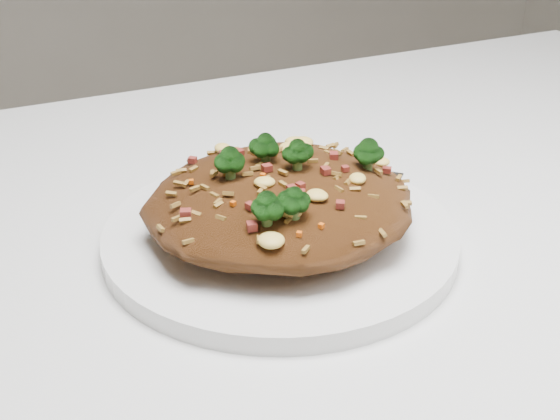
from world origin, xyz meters
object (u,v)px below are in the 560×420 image
at_px(fried_rice, 280,192).
at_px(fork, 316,164).
at_px(plate, 280,237).
at_px(dining_table, 279,377).

height_order(fried_rice, fork, fried_rice).
xyz_separation_m(plate, fork, (0.07, 0.08, 0.01)).
height_order(dining_table, fried_rice, fried_rice).
bearing_deg(plate, fork, 49.60).
bearing_deg(plate, dining_table, -115.90).
distance_m(dining_table, fork, 0.18).
xyz_separation_m(dining_table, plate, (0.02, 0.03, 0.10)).
bearing_deg(fork, dining_table, -83.41).
height_order(plate, fork, fork).
bearing_deg(plate, fried_rice, -87.26).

